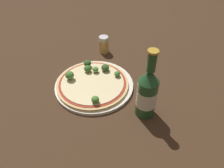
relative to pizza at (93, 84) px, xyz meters
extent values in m
plane|color=#3D2819|center=(-0.02, 0.01, -0.02)|extent=(3.00, 3.00, 0.00)
cylinder|color=silver|center=(0.00, 0.01, -0.01)|extent=(0.29, 0.29, 0.01)
cylinder|color=tan|center=(0.00, 0.00, 0.00)|extent=(0.27, 0.27, 0.01)
cylinder|color=maroon|center=(0.00, 0.00, 0.00)|extent=(0.25, 0.25, 0.00)
cylinder|color=beige|center=(0.00, 0.00, 0.00)|extent=(0.23, 0.23, 0.00)
cylinder|color=#6B8E51|center=(-0.04, 0.05, 0.01)|extent=(0.01, 0.01, 0.01)
ellipsoid|color=#568E3D|center=(-0.04, 0.05, 0.02)|extent=(0.02, 0.02, 0.02)
cylinder|color=#6B8E51|center=(-0.09, 0.05, 0.01)|extent=(0.01, 0.01, 0.01)
ellipsoid|color=#2D5123|center=(-0.09, 0.05, 0.02)|extent=(0.03, 0.03, 0.02)
cylinder|color=#6B8E51|center=(0.04, 0.09, 0.01)|extent=(0.01, 0.01, 0.01)
ellipsoid|color=#477A33|center=(0.04, 0.09, 0.02)|extent=(0.02, 0.02, 0.02)
cylinder|color=#6B8E51|center=(-0.06, 0.03, 0.01)|extent=(0.01, 0.01, 0.01)
ellipsoid|color=#386628|center=(-0.06, 0.03, 0.02)|extent=(0.03, 0.03, 0.02)
cylinder|color=#6B8E51|center=(-0.01, 0.08, 0.01)|extent=(0.01, 0.01, 0.01)
ellipsoid|color=#2D5123|center=(-0.01, 0.08, 0.02)|extent=(0.03, 0.03, 0.02)
cylinder|color=#6B8E51|center=(-0.07, -0.05, 0.01)|extent=(0.01, 0.01, 0.01)
ellipsoid|color=#477A33|center=(-0.07, -0.05, 0.03)|extent=(0.03, 0.03, 0.03)
cylinder|color=#6B8E51|center=(0.08, -0.06, 0.01)|extent=(0.01, 0.01, 0.01)
ellipsoid|color=#477A33|center=(0.08, -0.06, 0.02)|extent=(0.03, 0.03, 0.02)
cylinder|color=#234C28|center=(0.22, 0.04, 0.05)|extent=(0.06, 0.06, 0.14)
cylinder|color=beige|center=(0.22, 0.04, 0.05)|extent=(0.07, 0.07, 0.06)
cone|color=#234C28|center=(0.22, 0.04, 0.14)|extent=(0.06, 0.06, 0.04)
cylinder|color=#234C28|center=(0.22, 0.04, 0.19)|extent=(0.03, 0.03, 0.06)
cylinder|color=#B7892D|center=(0.22, 0.04, 0.22)|extent=(0.03, 0.03, 0.01)
cylinder|color=tan|center=(-0.14, 0.20, 0.01)|extent=(0.04, 0.04, 0.06)
cylinder|color=silver|center=(-0.14, 0.20, 0.05)|extent=(0.04, 0.04, 0.02)
camera|label=1|loc=(0.48, -0.38, 0.54)|focal=35.00mm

